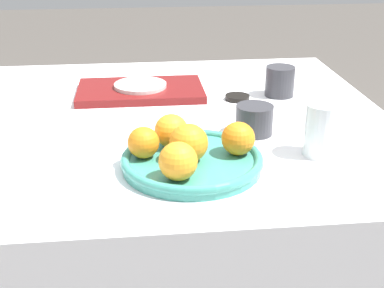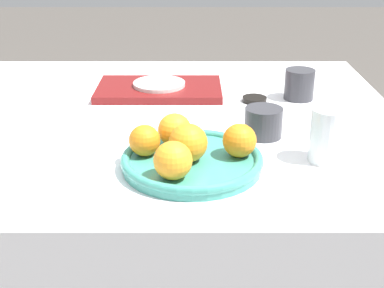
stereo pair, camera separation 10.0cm
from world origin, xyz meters
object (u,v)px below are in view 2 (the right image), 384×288
Objects in this scene: orange_3 at (175,130)px; soy_dish at (254,99)px; orange_1 at (188,143)px; water_glass at (328,135)px; orange_0 at (240,141)px; serving_tray at (159,89)px; fruit_platter at (192,161)px; orange_2 at (145,140)px; side_plate at (159,84)px; cup_1 at (263,122)px; cup_0 at (299,84)px; orange_4 at (173,161)px.

orange_3 reaches higher than soy_dish.
water_glass is (0.27, 0.04, -0.00)m from orange_1.
orange_1 reaches higher than orange_3.
orange_0 is 0.19× the size of serving_tray.
fruit_platter is 4.49× the size of orange_2.
orange_1 is 0.22× the size of serving_tray.
side_plate is 0.39m from cup_1.
orange_2 is 0.96× the size of soy_dish.
side_plate is at bearing 99.79° from orange_1.
orange_1 is at bearing -134.25° from cup_1.
orange_2 is (-0.18, 0.01, -0.00)m from orange_0.
orange_1 reaches higher than soy_dish.
orange_1 is at bearing -124.24° from cup_0.
orange_0 is at bearing -68.34° from serving_tray.
orange_0 is at bearing -68.34° from side_plate.
orange_0 reaches higher than orange_2.
orange_3 is at bearing -82.28° from side_plate.
orange_1 reaches higher than orange_2.
fruit_platter is 0.42m from soy_dish.
cup_1 is at bearing 26.76° from orange_3.
cup_1 is (-0.12, -0.25, -0.01)m from cup_0.
fruit_platter is 0.10m from orange_2.
orange_1 is at bearing -69.16° from orange_3.
cup_0 is 1.25× the size of soy_dish.
orange_0 is 0.94× the size of orange_4.
orange_4 is 0.58m from cup_0.
fruit_platter is 3.46× the size of cup_0.
soy_dish is (0.16, 0.39, -0.01)m from fruit_platter.
orange_2 is at bearing -90.26° from side_plate.
serving_tray is (-0.18, 0.45, -0.04)m from orange_0.
water_glass reaches higher than orange_1.
orange_1 is 0.52× the size of side_plate.
orange_2 reaches higher than soy_dish.
orange_4 reaches higher than fruit_platter.
orange_3 reaches higher than fruit_platter.
orange_1 reaches higher than side_plate.
orange_0 is at bearing 11.82° from orange_1.
cup_1 reaches higher than serving_tray.
fruit_platter is at bearing -10.58° from orange_2.
orange_2 is 0.77× the size of cup_0.
orange_1 is at bearing -171.26° from water_glass.
fruit_platter is 4.05× the size of orange_3.
serving_tray is 0.26m from soy_dish.
water_glass is 0.17m from cup_1.
cup_1 is 0.23m from soy_dish.
serving_tray is 5.29× the size of soy_dish.
fruit_platter reaches higher than serving_tray.
orange_1 is at bearing -80.21° from side_plate.
orange_0 is at bearing -100.66° from soy_dish.
water_glass reaches higher than orange_4.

